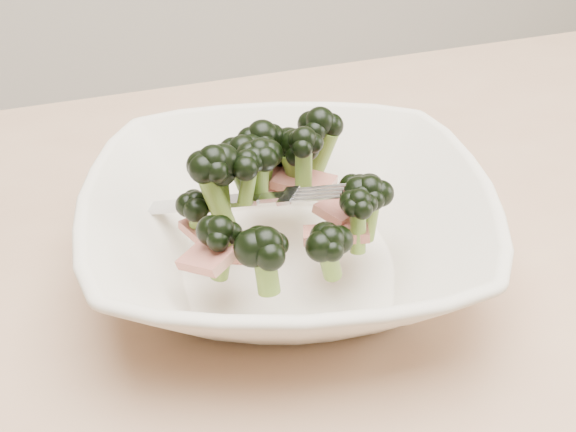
# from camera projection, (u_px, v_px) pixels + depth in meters

# --- Properties ---
(dining_table) EXTENTS (1.20, 0.80, 0.75)m
(dining_table) POSITION_uv_depth(u_px,v_px,m) (364.00, 361.00, 0.68)
(dining_table) COLOR tan
(dining_table) RESTS_ON ground
(broccoli_dish) EXTENTS (0.38, 0.38, 0.12)m
(broccoli_dish) POSITION_uv_depth(u_px,v_px,m) (287.00, 224.00, 0.61)
(broccoli_dish) COLOR beige
(broccoli_dish) RESTS_ON dining_table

